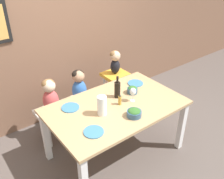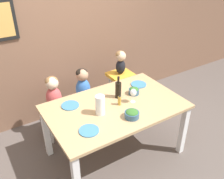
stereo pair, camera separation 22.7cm
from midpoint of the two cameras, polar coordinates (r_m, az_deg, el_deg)
The scene contains 18 objects.
ground_plane at distance 3.42m, azimuth 2.65°, elevation -14.15°, with size 14.00×14.00×0.00m, color #564C47.
wall_back at distance 3.67m, azimuth -8.32°, elevation 13.65°, with size 10.00×0.09×2.70m.
dining_table at distance 2.99m, azimuth 2.95°, elevation -5.17°, with size 1.60×1.00×0.75m.
chair_far_left at distance 3.52m, azimuth -10.89°, elevation -5.15°, with size 0.43×0.37×0.45m.
chair_far_center at distance 3.66m, azimuth -4.64°, elevation -3.10°, with size 0.43×0.37×0.45m.
chair_right_highchair at distance 3.86m, azimuth 3.60°, elevation 1.64°, with size 0.36×0.32×0.69m.
person_child_left at distance 3.34m, azimuth -11.44°, elevation -0.63°, with size 0.21×0.20×0.47m.
person_child_center at distance 3.49m, azimuth -4.87°, elevation 1.32°, with size 0.21×0.20×0.47m.
person_baby_right at distance 3.70m, azimuth 3.76°, elevation 6.62°, with size 0.15×0.16×0.36m.
wine_bottle at distance 3.03m, azimuth 3.59°, elevation -0.04°, with size 0.07×0.07×0.28m.
paper_towel_roll at distance 2.74m, azimuth -0.36°, elevation -3.62°, with size 0.11×0.11×0.23m.
wine_glass_near at distance 2.95m, azimuth 7.08°, elevation -0.81°, with size 0.08×0.08×0.18m.
salad_bowl_large at distance 2.74m, azimuth 6.97°, elevation -5.62°, with size 0.16×0.16×0.09m.
salad_bowl_small at distance 3.15m, azimuth 7.10°, elevation -0.34°, with size 0.13×0.13×0.09m.
dinner_plate_front_left at distance 2.56m, azimuth -2.74°, elevation -9.43°, with size 0.21×0.21×0.01m.
dinner_plate_back_left at distance 2.95m, azimuth -7.37°, elevation -3.67°, with size 0.21×0.21×0.01m.
dinner_plate_back_right at distance 3.38m, azimuth 8.02°, elevation 1.14°, with size 0.21×0.21×0.01m.
condiment_bottle_hot_sauce at distance 2.92m, azimuth 3.96°, elevation -2.51°, with size 0.04×0.04×0.13m.
Camera 2 is at (-1.33, -2.03, 2.40)m, focal length 40.00 mm.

